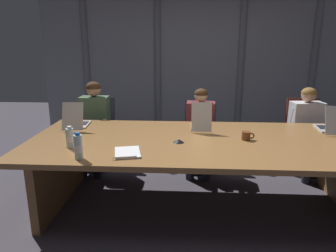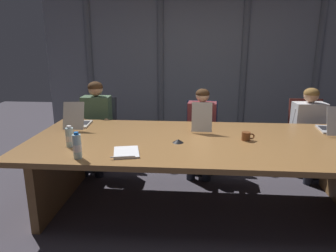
{
  "view_description": "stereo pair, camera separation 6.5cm",
  "coord_description": "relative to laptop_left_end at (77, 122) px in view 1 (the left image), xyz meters",
  "views": [
    {
      "loc": [
        -0.17,
        -3.02,
        1.71
      ],
      "look_at": [
        -0.36,
        0.14,
        0.85
      ],
      "focal_mm": 33.26,
      "sensor_mm": 36.0,
      "label": 1
    },
    {
      "loc": [
        -0.11,
        -3.02,
        1.71
      ],
      "look_at": [
        -0.36,
        0.14,
        0.85
      ],
      "focal_mm": 33.26,
      "sensor_mm": 36.0,
      "label": 2
    }
  ],
  "objects": [
    {
      "name": "office_chair_center",
      "position": [
        2.88,
        0.71,
        -0.45
      ],
      "size": [
        0.6,
        0.6,
        0.96
      ],
      "rotation": [
        0.0,
        0.0,
        -1.59
      ],
      "color": "#511E19",
      "rests_on": "ground_plane"
    },
    {
      "name": "office_chair_left_end",
      "position": [
        0.02,
        0.71,
        -0.45
      ],
      "size": [
        0.6,
        0.6,
        0.95
      ],
      "rotation": [
        0.0,
        0.0,
        -1.6
      ],
      "color": "#2D2D38",
      "rests_on": "ground_plane"
    },
    {
      "name": "coffee_mug_near",
      "position": [
        1.88,
        -0.38,
        -0.02
      ],
      "size": [
        0.13,
        0.09,
        0.09
      ],
      "color": "brown",
      "rests_on": "conference_table"
    },
    {
      "name": "person_center",
      "position": [
        2.85,
        0.55,
        -0.16
      ],
      "size": [
        0.44,
        0.57,
        1.14
      ],
      "rotation": [
        0.0,
        0.0,
        -1.47
      ],
      "color": "silver",
      "rests_on": "ground_plane"
    },
    {
      "name": "water_bottle_secondary",
      "position": [
        0.18,
        -0.71,
        0.03
      ],
      "size": [
        0.08,
        0.08,
        0.2
      ],
      "color": "silver",
      "rests_on": "conference_table"
    },
    {
      "name": "person_left_mid",
      "position": [
        1.45,
        0.54,
        -0.18
      ],
      "size": [
        0.42,
        0.57,
        1.12
      ],
      "rotation": [
        0.0,
        0.0,
        -1.66
      ],
      "color": "brown",
      "rests_on": "ground_plane"
    },
    {
      "name": "laptop_left_end",
      "position": [
        0.0,
        0.0,
        0.0
      ],
      "size": [
        0.27,
        0.46,
        0.31
      ],
      "rotation": [
        0.0,
        0.0,
        1.65
      ],
      "color": "beige",
      "rests_on": "conference_table"
    },
    {
      "name": "spiral_notepad",
      "position": [
        0.75,
        -0.85,
        -0.05
      ],
      "size": [
        0.28,
        0.35,
        0.03
      ],
      "rotation": [
        0.0,
        0.0,
        0.22
      ],
      "color": "silver",
      "rests_on": "conference_table"
    },
    {
      "name": "person_left_end",
      "position": [
        0.03,
        0.55,
        -0.12
      ],
      "size": [
        0.39,
        0.55,
        1.2
      ],
      "rotation": [
        0.0,
        0.0,
        -1.56
      ],
      "color": "#4C6B4C",
      "rests_on": "ground_plane"
    },
    {
      "name": "water_bottle_primary",
      "position": [
        0.36,
        -1.0,
        0.05
      ],
      "size": [
        0.07,
        0.07,
        0.23
      ],
      "color": "silver",
      "rests_on": "conference_table"
    },
    {
      "name": "ground_plane",
      "position": [
        1.44,
        -0.41,
        -0.81
      ],
      "size": [
        11.25,
        11.25,
        0.0
      ],
      "primitive_type": "plane",
      "color": "#47424C"
    },
    {
      "name": "curtain_backdrop",
      "position": [
        1.44,
        2.34,
        0.74
      ],
      "size": [
        5.63,
        0.17,
        3.11
      ],
      "color": "gray",
      "rests_on": "ground_plane"
    },
    {
      "name": "conference_mic_left_side",
      "position": [
        1.2,
        -0.51,
        -0.04
      ],
      "size": [
        0.11,
        0.11,
        0.03
      ],
      "primitive_type": "cone",
      "color": "black",
      "rests_on": "conference_table"
    },
    {
      "name": "laptop_center",
      "position": [
        2.86,
        -0.01,
        -0.0
      ],
      "size": [
        0.26,
        0.47,
        0.31
      ],
      "rotation": [
        0.0,
        0.0,
        1.48
      ],
      "color": "#BCBCC1",
      "rests_on": "conference_table"
    },
    {
      "name": "conference_table",
      "position": [
        1.44,
        -0.41,
        -0.21
      ],
      "size": [
        3.53,
        1.49,
        0.75
      ],
      "color": "olive",
      "rests_on": "ground_plane"
    },
    {
      "name": "office_chair_left_mid",
      "position": [
        1.46,
        0.7,
        -0.46
      ],
      "size": [
        0.6,
        0.6,
        0.91
      ],
      "rotation": [
        0.0,
        0.0,
        -1.62
      ],
      "color": "navy",
      "rests_on": "ground_plane"
    },
    {
      "name": "laptop_left_mid",
      "position": [
        1.44,
        0.01,
        0.0
      ],
      "size": [
        0.22,
        0.43,
        0.33
      ],
      "rotation": [
        0.0,
        0.0,
        1.56
      ],
      "color": "beige",
      "rests_on": "conference_table"
    }
  ]
}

